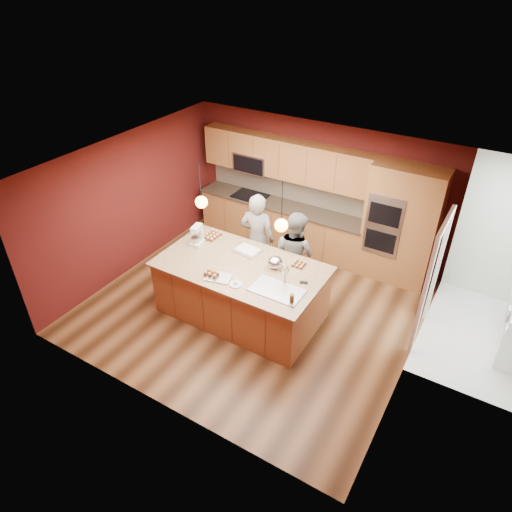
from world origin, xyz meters
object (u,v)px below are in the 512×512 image
Objects in this scene: person_left at (257,239)px; mixing_bowl at (275,262)px; island at (242,290)px; person_right at (295,254)px; stand_mixer at (197,236)px.

person_left is 7.30× the size of mixing_bowl.
mixing_bowl is at bearing 124.94° from person_left.
island is 1.17m from person_right.
stand_mixer is at bearing -177.45° from mixing_bowl.
island is at bearing -20.11° from stand_mixer.
person_left is at bearing 106.74° from island.
stand_mixer is (-1.03, 0.18, 0.66)m from island.
person_right is 4.56× the size of stand_mixer.
island reaches higher than stand_mixer.
person_left is 1.09× the size of person_right.
person_left reaches higher than stand_mixer.
person_left reaches higher than person_right.
person_left reaches higher than island.
island is at bearing -154.00° from mixing_bowl.
person_left is 1.15m from mixing_bowl.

